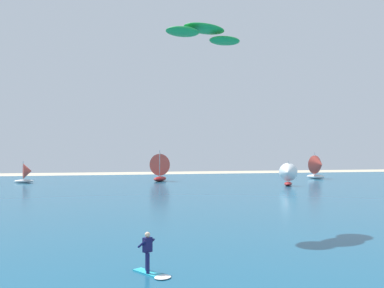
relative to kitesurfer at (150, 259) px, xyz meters
name	(u,v)px	position (x,y,z in m)	size (l,w,h in m)	color
ocean	(142,194)	(3.25, 33.24, -0.65)	(160.00, 90.00, 0.10)	navy
kitesurfer	(150,259)	(0.00, 0.00, 0.00)	(1.52, 1.95, 1.67)	#26B2CC
kite	(204,33)	(4.87, 9.64, 12.42)	(6.15, 3.97, 0.89)	#198C3F
sailboat_mid_left	(318,167)	(39.69, 53.80, 1.75)	(4.03, 4.58, 5.14)	white
sailboat_trailing	(288,174)	(25.97, 39.30, 1.18)	(3.18, 3.51, 3.90)	maroon
sailboat_heeled_over	(27,173)	(-13.70, 55.38, 1.08)	(3.26, 2.85, 3.68)	white
sailboat_far_right	(161,167)	(9.05, 54.79, 1.91)	(4.45, 4.94, 5.49)	maroon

